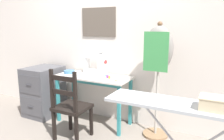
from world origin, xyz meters
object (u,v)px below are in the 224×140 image
Objects in this scene: fabric_bowl at (69,72)px; scissors at (117,81)px; thread_spool_far_edge at (110,77)px; wooden_chair at (71,107)px; dress_form at (159,55)px; storage_box at (213,103)px; thread_spool_near_machine at (106,75)px; thread_spool_mid_table at (107,76)px; filing_cabinet at (44,91)px; ironing_board at (188,111)px; sewing_machine at (97,64)px.

fabric_bowl reaches higher than scissors.
thread_spool_far_edge is 0.04× the size of wooden_chair.
dress_form is 7.99× the size of storage_box.
thread_spool_near_machine is at bearing 73.01° from wooden_chair.
dress_form is at bearing 14.80° from scissors.
filing_cabinet is at bearing -176.14° from thread_spool_mid_table.
filing_cabinet is at bearing 160.32° from ironing_board.
thread_spool_far_edge is at bearing -26.51° from sewing_machine.
dress_form reaches higher than thread_spool_near_machine.
thread_spool_mid_table is (0.24, -0.12, -0.13)m from sewing_machine.
thread_spool_near_machine is at bearing -14.13° from sewing_machine.
fabric_bowl is 4.76× the size of thread_spool_near_machine.
filing_cabinet is 2.65m from storage_box.
sewing_machine is 0.95m from dress_form.
thread_spool_mid_table is at bearing 142.80° from ironing_board.
storage_box is at bearing -34.51° from thread_spool_far_edge.
thread_spool_near_machine is at bearing 7.09° from fabric_bowl.
filing_cabinet is (-1.31, 0.01, -0.33)m from scissors.
sewing_machine is 0.26× the size of ironing_board.
sewing_machine is 1.75m from ironing_board.
sewing_machine is at bearing 153.49° from thread_spool_far_edge.
wooden_chair reaches higher than filing_cabinet.
fabric_bowl reaches higher than thread_spool_far_edge.
thread_spool_mid_table is (0.65, 0.00, -0.00)m from fabric_bowl.
thread_spool_far_edge is at bearing -29.01° from thread_spool_mid_table.
scissors is at bearing -24.84° from sewing_machine.
filing_cabinet is (-1.16, -0.05, -0.34)m from thread_spool_far_edge.
sewing_machine is 0.23m from thread_spool_near_machine.
storage_box is at bearing -24.67° from fabric_bowl.
thread_spool_mid_table is 0.06× the size of filing_cabinet.
dress_form is 1.19m from storage_box.
storage_box is at bearing -35.92° from scissors.
filing_cabinet is at bearing 179.72° from scissors.
storage_box is (0.67, -0.97, -0.19)m from dress_form.
thread_spool_far_edge is 1.43m from ironing_board.
dress_form is at bearing 31.65° from wooden_chair.
wooden_chair is (-0.24, -0.52, -0.31)m from thread_spool_mid_table.
thread_spool_mid_table is 0.05m from thread_spool_far_edge.
thread_spool_far_edge is at bearing 145.49° from storage_box.
filing_cabinet is at bearing -172.16° from thread_spool_near_machine.
dress_form is at bearing 2.19° from fabric_bowl.
sewing_machine is 0.37× the size of wooden_chair.
fabric_bowl is 3.79× the size of thread_spool_mid_table.
filing_cabinet reaches higher than fabric_bowl.
fabric_bowl is 2.20m from storage_box.
dress_form is (1.33, 0.05, 0.33)m from fabric_bowl.
wooden_chair is 0.62× the size of dress_form.
wooden_chair is at bearing 164.96° from ironing_board.
thread_spool_mid_table is at bearing 65.48° from wooden_chair.
thread_spool_mid_table is 1.09× the size of thread_spool_far_edge.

